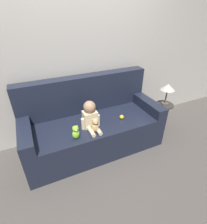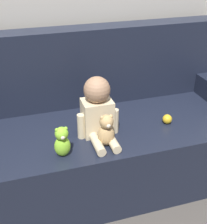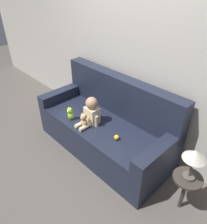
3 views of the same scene
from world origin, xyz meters
name	(u,v)px [view 3 (image 3 of 3)]	position (x,y,z in m)	size (l,w,h in m)	color
ground_plane	(103,148)	(0.00, 0.00, 0.00)	(12.00, 12.00, 0.00)	#4C4742
wall_back	(132,52)	(0.00, 0.50, 1.30)	(8.00, 0.05, 2.60)	#ADA89E
couch	(106,127)	(0.00, 0.06, 0.35)	(1.93, 0.82, 1.01)	black
person_baby	(91,112)	(-0.09, -0.13, 0.64)	(0.26, 0.32, 0.37)	beige
teddy_bear_brown	(84,121)	(-0.07, -0.26, 0.57)	(0.10, 0.09, 0.20)	tan
plush_toy_side	(70,114)	(-0.33, -0.28, 0.56)	(0.09, 0.08, 0.18)	#8CD133
toy_ball	(117,137)	(0.38, -0.14, 0.50)	(0.06, 0.06, 0.06)	gold
side_table	(192,166)	(1.25, -0.04, 0.62)	(0.29, 0.29, 0.82)	#332D28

